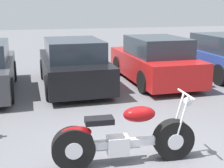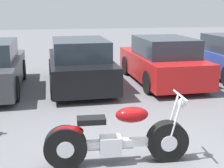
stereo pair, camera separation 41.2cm
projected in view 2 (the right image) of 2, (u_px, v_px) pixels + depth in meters
The scene contains 4 objects.
ground_plane at pixel (141, 159), 5.16m from camera, with size 60.00×60.00×0.00m, color slate.
motorcycle at pixel (116, 139), 4.93m from camera, with size 2.31×0.62×1.11m.
parked_car_black at pixel (80, 64), 9.66m from camera, with size 1.87×4.22×1.50m.
parked_car_red at pixel (162, 61), 10.17m from camera, with size 1.87×4.22×1.50m.
Camera 2 is at (-1.41, -4.51, 2.47)m, focal length 50.00 mm.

